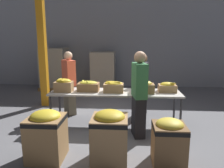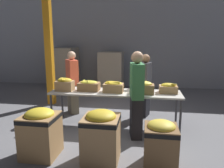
{
  "view_description": "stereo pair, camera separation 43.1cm",
  "coord_description": "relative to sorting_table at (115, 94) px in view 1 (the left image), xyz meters",
  "views": [
    {
      "loc": [
        0.28,
        -4.98,
        2.0
      ],
      "look_at": [
        -0.08,
        0.0,
        0.99
      ],
      "focal_mm": 35.0,
      "sensor_mm": 36.0,
      "label": 1
    },
    {
      "loc": [
        0.7,
        -4.93,
        2.0
      ],
      "look_at": [
        -0.08,
        0.0,
        0.99
      ],
      "focal_mm": 35.0,
      "sensor_mm": 36.0,
      "label": 2
    }
  ],
  "objects": [
    {
      "name": "support_pillar",
      "position": [
        -2.26,
        1.44,
        1.24
      ],
      "size": [
        0.21,
        0.21,
        4.0
      ],
      "color": "orange",
      "rests_on": "ground_plane"
    },
    {
      "name": "banana_box_3",
      "position": [
        0.65,
        -0.07,
        0.19
      ],
      "size": [
        0.49,
        0.32,
        0.29
      ],
      "color": "olive",
      "rests_on": "sorting_table"
    },
    {
      "name": "pallet_stack_0",
      "position": [
        -0.7,
        3.7,
        -0.0
      ],
      "size": [
        1.01,
        1.01,
        1.54
      ],
      "color": "olive",
      "rests_on": "ground_plane"
    },
    {
      "name": "donation_bin_1",
      "position": [
        0.0,
        -1.64,
        -0.29
      ],
      "size": [
        0.59,
        0.59,
        0.89
      ],
      "color": "tan",
      "rests_on": "ground_plane"
    },
    {
      "name": "volunteer_2",
      "position": [
        0.52,
        -0.6,
        0.13
      ],
      "size": [
        0.32,
        0.51,
        1.79
      ],
      "rotation": [
        0.0,
        0.0,
        1.75
      ],
      "color": "black",
      "rests_on": "ground_plane"
    },
    {
      "name": "pallet_stack_1",
      "position": [
        -2.71,
        3.77,
        0.07
      ],
      "size": [
        1.1,
        1.1,
        1.68
      ],
      "color": "olive",
      "rests_on": "ground_plane"
    },
    {
      "name": "banana_box_1",
      "position": [
        -0.64,
        0.02,
        0.17
      ],
      "size": [
        0.49,
        0.33,
        0.27
      ],
      "color": "olive",
      "rests_on": "sorting_table"
    },
    {
      "name": "banana_box_2",
      "position": [
        -0.04,
        -0.04,
        0.18
      ],
      "size": [
        0.45,
        0.31,
        0.27
      ],
      "color": "tan",
      "rests_on": "sorting_table"
    },
    {
      "name": "wall_back",
      "position": [
        0.0,
        4.52,
        1.24
      ],
      "size": [
        16.0,
        0.08,
        4.0
      ],
      "color": "#9399A3",
      "rests_on": "ground_plane"
    },
    {
      "name": "volunteer_0",
      "position": [
        0.68,
        0.74,
        0.06
      ],
      "size": [
        0.34,
        0.49,
        1.65
      ],
      "rotation": [
        0.0,
        0.0,
        -1.87
      ],
      "color": "black",
      "rests_on": "ground_plane"
    },
    {
      "name": "sorting_table",
      "position": [
        0.0,
        0.0,
        0.0
      ],
      "size": [
        3.04,
        0.79,
        0.81
      ],
      "color": "beige",
      "rests_on": "ground_plane"
    },
    {
      "name": "ground_plane",
      "position": [
        0.0,
        0.0,
        -0.76
      ],
      "size": [
        30.0,
        30.0,
        0.0
      ],
      "primitive_type": "plane",
      "color": "slate"
    },
    {
      "name": "donation_bin_0",
      "position": [
        -1.07,
        -1.64,
        -0.31
      ],
      "size": [
        0.59,
        0.59,
        0.86
      ],
      "color": "#A37A4C",
      "rests_on": "ground_plane"
    },
    {
      "name": "banana_box_4",
      "position": [
        1.21,
        0.07,
        0.16
      ],
      "size": [
        0.4,
        0.3,
        0.24
      ],
      "color": "tan",
      "rests_on": "sorting_table"
    },
    {
      "name": "volunteer_1",
      "position": [
        -1.28,
        0.69,
        0.09
      ],
      "size": [
        0.45,
        0.51,
        1.71
      ],
      "rotation": [
        0.0,
        0.0,
        -0.95
      ],
      "color": "#6B604C",
      "rests_on": "ground_plane"
    },
    {
      "name": "donation_bin_2",
      "position": [
        0.97,
        -1.64,
        -0.35
      ],
      "size": [
        0.52,
        0.52,
        0.77
      ],
      "color": "olive",
      "rests_on": "ground_plane"
    },
    {
      "name": "banana_box_0",
      "position": [
        -1.21,
        -0.08,
        0.21
      ],
      "size": [
        0.41,
        0.31,
        0.31
      ],
      "color": "tan",
      "rests_on": "sorting_table"
    }
  ]
}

